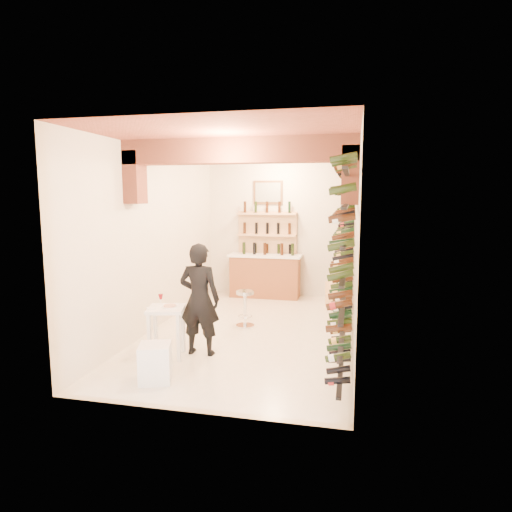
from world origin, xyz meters
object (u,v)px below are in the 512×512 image
at_px(wine_rack, 343,246).
at_px(crate_lower, 337,300).
at_px(white_stool, 155,363).
at_px(back_counter, 265,274).
at_px(tasting_table, 166,316).
at_px(chrome_barstool, 245,306).
at_px(person, 200,299).

height_order(wine_rack, crate_lower, wine_rack).
height_order(wine_rack, white_stool, wine_rack).
xyz_separation_m(back_counter, tasting_table, (-0.66, -4.12, 0.08)).
xyz_separation_m(tasting_table, chrome_barstool, (0.77, 1.72, -0.23)).
bearing_deg(person, crate_lower, -119.31).
bearing_deg(white_stool, chrome_barstool, 77.83).
distance_m(white_stool, chrome_barstool, 2.63).
relative_size(tasting_table, chrome_barstool, 1.37).
relative_size(person, chrome_barstool, 2.55).
height_order(wine_rack, person, wine_rack).
distance_m(white_stool, person, 1.24).
bearing_deg(wine_rack, back_counter, 124.66).
bearing_deg(crate_lower, tasting_table, -123.58).
bearing_deg(crate_lower, person, -119.84).
bearing_deg(back_counter, chrome_barstool, -87.43).
bearing_deg(back_counter, white_stool, -95.13).
relative_size(white_stool, chrome_barstool, 0.74).
height_order(chrome_barstool, crate_lower, chrome_barstool).
relative_size(tasting_table, crate_lower, 1.87).
distance_m(white_stool, crate_lower, 4.90).
xyz_separation_m(chrome_barstool, crate_lower, (1.59, 1.84, -0.24)).
xyz_separation_m(back_counter, chrome_barstool, (0.11, -2.40, -0.15)).
bearing_deg(chrome_barstool, crate_lower, 49.11).
distance_m(wine_rack, person, 2.50).
bearing_deg(white_stool, tasting_table, 104.19).
distance_m(person, chrome_barstool, 1.61).
relative_size(white_stool, crate_lower, 1.01).
relative_size(back_counter, crate_lower, 3.50).
distance_m(tasting_table, person, 0.54).
relative_size(back_counter, person, 1.01).
xyz_separation_m(back_counter, white_stool, (-0.45, -4.97, -0.29)).
xyz_separation_m(wine_rack, back_counter, (-1.83, 2.65, -1.02)).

